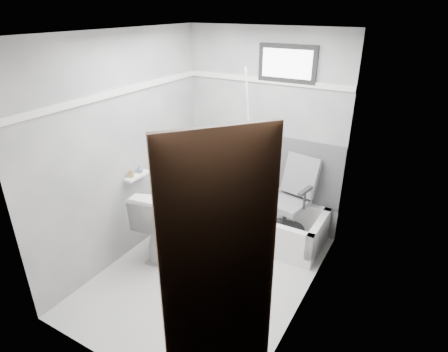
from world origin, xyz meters
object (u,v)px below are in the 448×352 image
Objects in this scene: soap_bottle_a at (131,173)px; soap_bottle_b at (140,169)px; office_chair at (286,198)px; toilet at (167,219)px; bathtub at (260,221)px; door at (230,317)px.

soap_bottle_a is 0.14m from soap_bottle_b.
toilet is (-1.08, -0.84, -0.17)m from office_chair.
toilet is 0.64m from soap_bottle_b.
toilet is 0.66m from soap_bottle_a.
toilet is at bearing -131.91° from office_chair.
office_chair is at bearing 35.20° from soap_bottle_a.
toilet is 9.95× the size of soap_bottle_b.
bathtub is 1.64m from soap_bottle_a.
office_chair is (0.28, 0.05, 0.37)m from bathtub.
soap_bottle_a is (-1.92, 1.27, -0.03)m from door.
door reaches higher than soap_bottle_a.
bathtub is 17.96× the size of soap_bottle_b.
door reaches higher than toilet.
soap_bottle_b is at bearing -8.04° from toilet.
toilet is (-0.80, -0.79, 0.20)m from bathtub.
soap_bottle_b is (-1.92, 1.41, -0.04)m from door.
door is at bearing -66.77° from office_chair.
soap_bottle_b is (-1.12, -0.80, 0.75)m from bathtub.
soap_bottle_a is (-0.32, -0.15, 0.56)m from toilet.
soap_bottle_a is at bearing -140.03° from bathtub.
door is (0.80, -2.21, 0.79)m from bathtub.
bathtub is 0.47m from office_chair.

